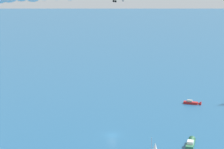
# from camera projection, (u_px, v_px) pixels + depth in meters

# --- Properties ---
(ground_plane) EXTENTS (2000.00, 2000.00, 0.00)m
(ground_plane) POSITION_uv_depth(u_px,v_px,m) (112.00, 135.00, 134.08)
(ground_plane) COLOR #1E517A
(motorboat_ahead) EXTENTS (8.13, 5.56, 2.34)m
(motorboat_ahead) POSITION_uv_depth(u_px,v_px,m) (191.00, 143.00, 125.36)
(motorboat_ahead) COLOR #33704C
(motorboat_ahead) RESTS_ON ground_plane
(motorboat_outer_ring_d) EXTENTS (5.07, 6.62, 1.95)m
(motorboat_outer_ring_d) POSITION_uv_depth(u_px,v_px,m) (193.00, 103.00, 170.04)
(motorboat_outer_ring_d) COLOR #B21E1E
(motorboat_outer_ring_d) RESTS_ON ground_plane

